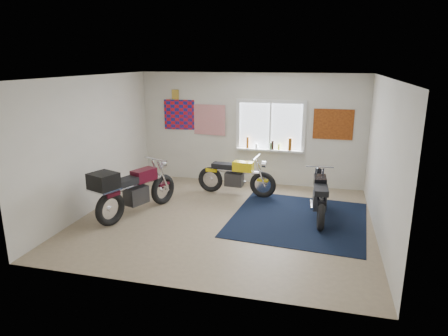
% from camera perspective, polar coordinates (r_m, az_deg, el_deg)
% --- Properties ---
extents(ground, '(5.50, 5.50, 0.00)m').
position_cam_1_polar(ground, '(7.80, 0.16, -7.34)').
color(ground, '#9E896B').
rests_on(ground, ground).
extents(room_shell, '(5.50, 5.50, 5.50)m').
position_cam_1_polar(room_shell, '(7.32, 0.17, 4.59)').
color(room_shell, white).
rests_on(room_shell, ground).
extents(navy_rug, '(2.71, 2.80, 0.01)m').
position_cam_1_polar(navy_rug, '(7.93, 10.57, -7.18)').
color(navy_rug, black).
rests_on(navy_rug, ground).
extents(window_assembly, '(1.66, 0.17, 1.26)m').
position_cam_1_polar(window_assembly, '(9.67, 6.62, 5.48)').
color(window_assembly, white).
rests_on(window_assembly, room_shell).
extents(oil_bottles, '(1.11, 0.09, 0.30)m').
position_cam_1_polar(oil_bottles, '(9.66, 6.97, 3.36)').
color(oil_bottles, '#974E16').
rests_on(oil_bottles, window_assembly).
extents(flag_display, '(1.60, 0.10, 1.17)m').
position_cam_1_polar(flag_display, '(10.17, -6.97, 10.38)').
color(flag_display, red).
rests_on(flag_display, room_shell).
extents(triumph_poster, '(0.90, 0.03, 0.70)m').
position_cam_1_polar(triumph_poster, '(9.58, 15.34, 6.04)').
color(triumph_poster, '#A54C14').
rests_on(triumph_poster, room_shell).
extents(yellow_triumph, '(1.85, 0.55, 0.93)m').
position_cam_1_polar(yellow_triumph, '(9.06, 1.70, -1.33)').
color(yellow_triumph, black).
rests_on(yellow_triumph, ground).
extents(black_chrome_bike, '(0.55, 1.81, 0.93)m').
position_cam_1_polar(black_chrome_bike, '(7.96, 13.48, -4.15)').
color(black_chrome_bike, black).
rests_on(black_chrome_bike, navy_rug).
extents(maroon_tourer, '(1.06, 2.01, 1.05)m').
position_cam_1_polar(maroon_tourer, '(7.97, -13.10, -3.08)').
color(maroon_tourer, black).
rests_on(maroon_tourer, ground).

